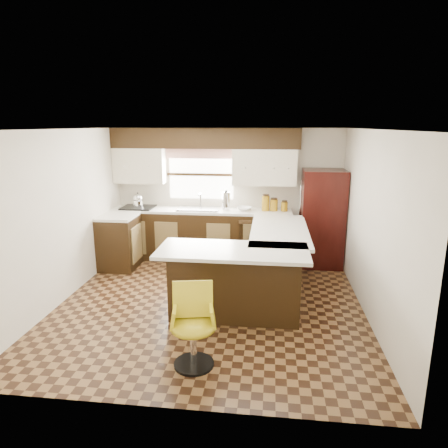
# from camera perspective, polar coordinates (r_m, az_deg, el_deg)

# --- Properties ---
(floor) EXTENTS (4.40, 4.40, 0.00)m
(floor) POSITION_cam_1_polar(r_m,az_deg,el_deg) (5.78, -1.91, -11.13)
(floor) COLOR #49301A
(floor) RESTS_ON ground
(ceiling) EXTENTS (4.40, 4.40, 0.00)m
(ceiling) POSITION_cam_1_polar(r_m,az_deg,el_deg) (5.24, -2.13, 13.39)
(ceiling) COLOR silver
(ceiling) RESTS_ON wall_back
(wall_back) EXTENTS (4.40, 0.00, 4.40)m
(wall_back) POSITION_cam_1_polar(r_m,az_deg,el_deg) (7.52, 0.54, 4.40)
(wall_back) COLOR beige
(wall_back) RESTS_ON floor
(wall_front) EXTENTS (4.40, 0.00, 4.40)m
(wall_front) POSITION_cam_1_polar(r_m,az_deg,el_deg) (3.33, -7.84, -8.31)
(wall_front) COLOR beige
(wall_front) RESTS_ON floor
(wall_left) EXTENTS (0.00, 4.40, 4.40)m
(wall_left) POSITION_cam_1_polar(r_m,az_deg,el_deg) (6.07, -22.03, 1.02)
(wall_left) COLOR beige
(wall_left) RESTS_ON floor
(wall_right) EXTENTS (0.00, 4.40, 4.40)m
(wall_right) POSITION_cam_1_polar(r_m,az_deg,el_deg) (5.48, 20.24, -0.13)
(wall_right) COLOR beige
(wall_right) RESTS_ON floor
(base_cab_back) EXTENTS (3.30, 0.60, 0.90)m
(base_cab_back) POSITION_cam_1_polar(r_m,az_deg,el_deg) (7.46, -3.16, -1.61)
(base_cab_back) COLOR black
(base_cab_back) RESTS_ON floor
(base_cab_left) EXTENTS (0.60, 0.70, 0.90)m
(base_cab_left) POSITION_cam_1_polar(r_m,az_deg,el_deg) (7.22, -14.69, -2.60)
(base_cab_left) COLOR black
(base_cab_left) RESTS_ON floor
(counter_back) EXTENTS (3.30, 0.60, 0.04)m
(counter_back) POSITION_cam_1_polar(r_m,az_deg,el_deg) (7.35, -3.21, 1.94)
(counter_back) COLOR silver
(counter_back) RESTS_ON base_cab_back
(counter_left) EXTENTS (0.60, 0.70, 0.04)m
(counter_left) POSITION_cam_1_polar(r_m,az_deg,el_deg) (7.10, -14.93, 1.06)
(counter_left) COLOR silver
(counter_left) RESTS_ON base_cab_left
(soffit) EXTENTS (3.40, 0.35, 0.36)m
(soffit) POSITION_cam_1_polar(r_m,az_deg,el_deg) (7.30, -2.79, 12.14)
(soffit) COLOR black
(soffit) RESTS_ON wall_back
(upper_cab_left) EXTENTS (0.94, 0.35, 0.64)m
(upper_cab_left) POSITION_cam_1_polar(r_m,az_deg,el_deg) (7.63, -11.91, 8.18)
(upper_cab_left) COLOR beige
(upper_cab_left) RESTS_ON wall_back
(upper_cab_right) EXTENTS (1.14, 0.35, 0.64)m
(upper_cab_right) POSITION_cam_1_polar(r_m,az_deg,el_deg) (7.24, 5.81, 8.10)
(upper_cab_right) COLOR beige
(upper_cab_right) RESTS_ON wall_back
(window_pane) EXTENTS (1.20, 0.02, 0.90)m
(window_pane) POSITION_cam_1_polar(r_m,az_deg,el_deg) (7.52, -3.29, 7.07)
(window_pane) COLOR white
(window_pane) RESTS_ON wall_back
(valance) EXTENTS (1.30, 0.06, 0.18)m
(valance) POSITION_cam_1_polar(r_m,az_deg,el_deg) (7.45, -3.38, 10.01)
(valance) COLOR #D19B93
(valance) RESTS_ON wall_back
(sink) EXTENTS (0.75, 0.45, 0.03)m
(sink) POSITION_cam_1_polar(r_m,az_deg,el_deg) (7.33, -3.63, 2.20)
(sink) COLOR #B2B2B7
(sink) RESTS_ON counter_back
(dishwasher) EXTENTS (0.58, 0.03, 0.78)m
(dishwasher) POSITION_cam_1_polar(r_m,az_deg,el_deg) (7.09, 4.44, -2.64)
(dishwasher) COLOR black
(dishwasher) RESTS_ON floor
(cooktop) EXTENTS (0.58, 0.50, 0.02)m
(cooktop) POSITION_cam_1_polar(r_m,az_deg,el_deg) (7.62, -12.18, 2.35)
(cooktop) COLOR black
(cooktop) RESTS_ON counter_back
(peninsula_long) EXTENTS (0.60, 1.95, 0.90)m
(peninsula_long) POSITION_cam_1_polar(r_m,az_deg,el_deg) (6.14, 7.32, -5.19)
(peninsula_long) COLOR black
(peninsula_long) RESTS_ON floor
(peninsula_return) EXTENTS (1.65, 0.60, 0.90)m
(peninsula_return) POSITION_cam_1_polar(r_m,az_deg,el_deg) (5.24, 1.57, -8.49)
(peninsula_return) COLOR black
(peninsula_return) RESTS_ON floor
(counter_pen_long) EXTENTS (0.84, 1.95, 0.04)m
(counter_pen_long) POSITION_cam_1_polar(r_m,az_deg,el_deg) (6.00, 7.93, -0.94)
(counter_pen_long) COLOR silver
(counter_pen_long) RESTS_ON peninsula_long
(counter_pen_return) EXTENTS (1.89, 0.84, 0.04)m
(counter_pen_return) POSITION_cam_1_polar(r_m,az_deg,el_deg) (5.00, 1.28, -3.87)
(counter_pen_return) COLOR silver
(counter_pen_return) RESTS_ON peninsula_return
(refrigerator) EXTENTS (0.73, 0.70, 1.71)m
(refrigerator) POSITION_cam_1_polar(r_m,az_deg,el_deg) (7.24, 13.82, 0.81)
(refrigerator) COLOR black
(refrigerator) RESTS_ON floor
(bar_chair) EXTENTS (0.54, 0.54, 0.87)m
(bar_chair) POSITION_cam_1_polar(r_m,az_deg,el_deg) (4.24, -4.43, -14.56)
(bar_chair) COLOR gold
(bar_chair) RESTS_ON floor
(kettle) EXTENTS (0.20, 0.20, 0.27)m
(kettle) POSITION_cam_1_polar(r_m,az_deg,el_deg) (7.59, -12.20, 3.42)
(kettle) COLOR silver
(kettle) RESTS_ON cooktop
(percolator) EXTENTS (0.14, 0.14, 0.33)m
(percolator) POSITION_cam_1_polar(r_m,az_deg,el_deg) (7.25, 0.30, 3.29)
(percolator) COLOR silver
(percolator) RESTS_ON counter_back
(mixing_bowl) EXTENTS (0.31, 0.31, 0.06)m
(mixing_bowl) POSITION_cam_1_polar(r_m,az_deg,el_deg) (7.24, 2.92, 2.21)
(mixing_bowl) COLOR white
(mixing_bowl) RESTS_ON counter_back
(canister_large) EXTENTS (0.14, 0.14, 0.27)m
(canister_large) POSITION_cam_1_polar(r_m,az_deg,el_deg) (7.23, 5.96, 2.97)
(canister_large) COLOR #976B0F
(canister_large) RESTS_ON counter_back
(canister_med) EXTENTS (0.14, 0.14, 0.21)m
(canister_med) POSITION_cam_1_polar(r_m,az_deg,el_deg) (7.23, 7.13, 2.68)
(canister_med) COLOR #976B0F
(canister_med) RESTS_ON counter_back
(canister_small) EXTENTS (0.12, 0.12, 0.16)m
(canister_small) POSITION_cam_1_polar(r_m,az_deg,el_deg) (7.24, 8.61, 2.47)
(canister_small) COLOR #976B0F
(canister_small) RESTS_ON counter_back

